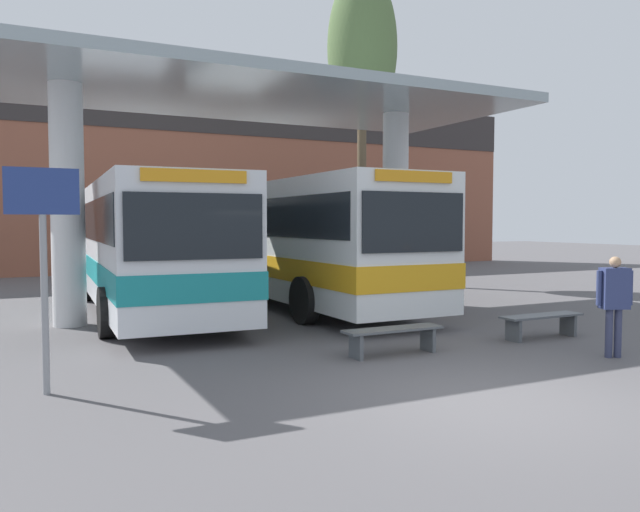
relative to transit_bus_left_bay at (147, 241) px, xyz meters
name	(u,v)px	position (x,y,z in m)	size (l,w,h in m)	color
ground_plane	(482,400)	(2.25, -9.84, -1.77)	(100.00, 100.00, 0.00)	#565456
townhouse_backdrop	(142,163)	(2.25, 12.58, 3.10)	(40.00, 0.58, 8.36)	brown
station_canopy	(251,119)	(2.25, -1.43, 2.99)	(13.38, 6.05, 5.45)	silver
transit_bus_left_bay	(147,241)	(0.00, 0.00, 0.00)	(3.17, 11.02, 3.17)	silver
transit_bus_center_bay	(288,237)	(3.96, 0.23, 0.06)	(2.85, 12.21, 3.27)	white
waiting_bench_near_pillar	(393,335)	(2.70, -7.09, -1.43)	(1.80, 0.44, 0.46)	#4C5156
waiting_bench_mid_platform	(542,321)	(6.11, -7.09, -1.43)	(1.79, 0.44, 0.46)	#4C5156
info_sign_platform	(43,233)	(-2.68, -7.11, 0.33)	(0.90, 0.09, 2.94)	gray
pedestrian_waiting	(614,296)	(5.88, -8.87, -0.75)	(0.60, 0.39, 1.68)	#333856
poplar_tree_behind_left	(362,50)	(8.52, 3.98, 6.70)	(2.54, 2.54, 11.37)	brown
parked_car_street	(349,249)	(10.88, 9.20, -0.75)	(4.52, 2.01, 2.12)	black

